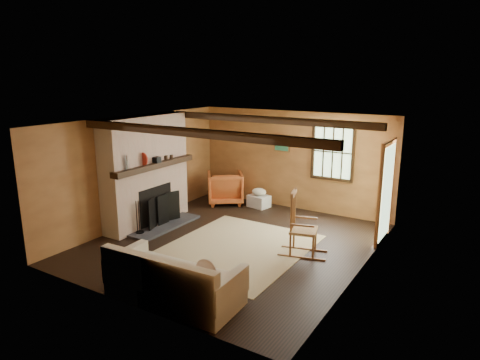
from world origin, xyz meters
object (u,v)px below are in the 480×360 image
Objects in this scene: sofa at (173,284)px; armchair at (225,188)px; fireplace at (147,175)px; rocking_chair at (301,228)px; laundry_basket at (259,201)px.

sofa is 5.00m from armchair.
fireplace is at bearing 37.65° from armchair.
rocking_chair is 2.98m from laundry_basket.
fireplace reaches higher than laundry_basket.
sofa is at bearing 77.70° from armchair.
armchair is (0.60, 2.19, -0.70)m from fireplace.
rocking_chair reaches higher than sofa.
rocking_chair is at bearing -45.62° from laundry_basket.
armchair is at bearing 74.73° from fireplace.
sofa is 4.84m from laundry_basket.
sofa is (2.69, -2.35, -0.81)m from fireplace.
rocking_chair reaches higher than laundry_basket.
armchair is at bearing 112.22° from sofa.
rocking_chair is at bearing 109.65° from armchair.
laundry_basket is at bearing 28.76° from rocking_chair.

